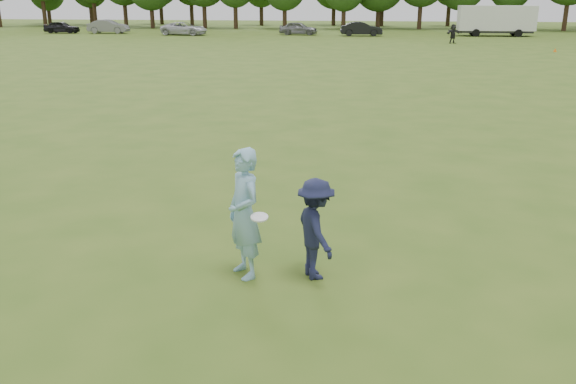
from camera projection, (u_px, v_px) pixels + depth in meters
name	position (u px, v px, depth m)	size (l,w,h in m)	color
ground	(263.00, 262.00, 10.34)	(200.00, 200.00, 0.00)	#395718
thrower	(244.00, 214.00, 9.57)	(0.77, 0.50, 2.11)	#86B8D0
defender	(316.00, 229.00, 9.58)	(1.06, 0.61, 1.64)	#1A1E3A
player_far_d	(453.00, 34.00, 56.30)	(1.62, 0.52, 1.75)	black
car_a	(62.00, 27.00, 71.33)	(1.63, 4.05, 1.38)	black
car_b	(108.00, 27.00, 70.92)	(1.63, 4.68, 1.54)	slate
car_c	(184.00, 29.00, 67.89)	(2.36, 5.12, 1.42)	silver
car_e	(298.00, 28.00, 68.15)	(1.71, 4.26, 1.45)	slate
car_f	(361.00, 29.00, 66.47)	(1.59, 4.55, 1.50)	black
field_cone	(555.00, 50.00, 48.13)	(0.28, 0.28, 0.30)	orange
disc_in_play	(259.00, 217.00, 9.21)	(0.31, 0.31, 0.09)	white
cargo_trailer	(496.00, 19.00, 65.95)	(9.00, 2.75, 3.20)	white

